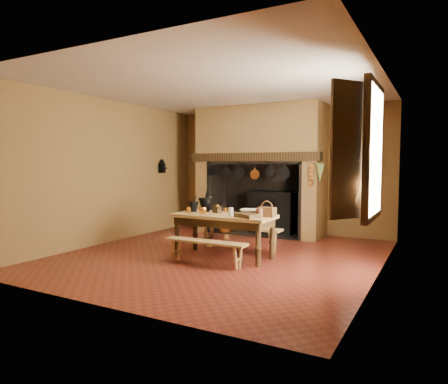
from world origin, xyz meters
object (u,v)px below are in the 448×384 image
Objects in this scene: bench_front at (206,247)px; coffee_grinder at (217,209)px; mixing_bowl at (251,212)px; wicker_basket at (267,211)px; iron_range at (273,212)px; work_table at (224,221)px.

coffee_grinder reaches higher than bench_front.
mixing_bowl is (0.41, 0.75, 0.48)m from bench_front.
mixing_bowl is 1.33× the size of wicker_basket.
mixing_bowl is (0.56, -2.39, 0.28)m from iron_range.
coffee_grinder reaches higher than work_table.
mixing_bowl is (0.60, 0.06, -0.02)m from coffee_grinder.
iron_range is 9.33× the size of coffee_grinder.
iron_range is 6.07× the size of wicker_basket.
work_table is at bearing -156.36° from mixing_bowl.
work_table is 6.31× the size of wicker_basket.
iron_range is 2.67m from wicker_basket.
bench_front is 5.11× the size of wicker_basket.
bench_front is at bearing -118.28° from mixing_bowl.
coffee_grinder is 0.60m from mixing_bowl.
iron_range is 2.47m from mixing_bowl.
wicker_basket is at bearing 41.44° from bench_front.
wicker_basket is (0.73, 0.65, 0.52)m from bench_front.
wicker_basket is at bearing 4.01° from coffee_grinder.
bench_front is (0.00, -0.58, -0.32)m from work_table.
work_table reaches higher than bench_front.
coffee_grinder is (-0.19, 0.70, 0.50)m from bench_front.
bench_front is 7.85× the size of coffee_grinder.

